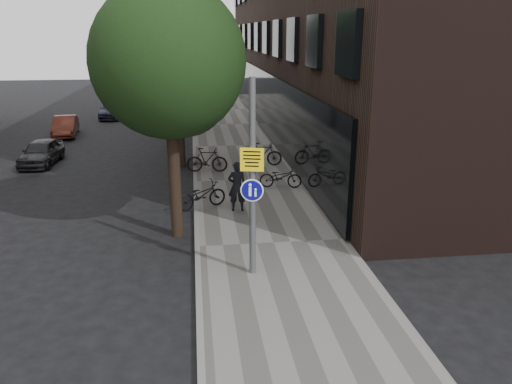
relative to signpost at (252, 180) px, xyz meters
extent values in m
plane|color=black|center=(0.59, -1.50, -2.63)|extent=(120.00, 120.00, 0.00)
cube|color=slate|center=(0.84, 8.50, -2.57)|extent=(4.50, 60.00, 0.12)
cube|color=slate|center=(-1.41, 8.50, -2.57)|extent=(0.15, 60.00, 0.13)
cylinder|color=black|center=(-2.01, 3.00, -1.03)|extent=(0.36, 0.36, 3.20)
sphere|color=black|center=(-2.01, 3.00, 2.67)|extent=(4.40, 4.40, 4.40)
sphere|color=black|center=(-1.61, 3.80, 1.67)|extent=(2.64, 2.64, 2.64)
cylinder|color=black|center=(-2.01, 11.50, -1.03)|extent=(0.36, 0.36, 3.20)
sphere|color=black|center=(-2.01, 11.50, 2.67)|extent=(5.00, 5.00, 5.00)
sphere|color=black|center=(-1.61, 12.30, 1.67)|extent=(3.00, 3.00, 3.00)
cylinder|color=black|center=(-2.01, 20.50, -1.03)|extent=(0.36, 0.36, 3.20)
sphere|color=black|center=(-2.01, 20.50, 2.67)|extent=(5.00, 5.00, 5.00)
sphere|color=black|center=(-1.61, 21.30, 1.67)|extent=(3.00, 3.00, 3.00)
cylinder|color=#595B5E|center=(0.00, 0.00, -0.02)|extent=(0.17, 0.17, 4.97)
cube|color=yellow|center=(0.00, 0.00, 0.53)|extent=(0.57, 0.17, 0.57)
cylinder|color=#0B0B79|center=(0.00, 0.00, -0.25)|extent=(0.50, 0.14, 0.51)
cylinder|color=white|center=(0.00, 0.00, -0.25)|extent=(0.56, 0.15, 0.57)
imported|color=black|center=(0.03, 4.76, -1.64)|extent=(0.65, 0.43, 1.75)
imported|color=black|center=(1.98, 7.21, -2.07)|extent=(1.76, 0.91, 0.88)
imported|color=black|center=(1.73, 10.69, -1.97)|extent=(1.84, 0.67, 1.08)
imported|color=black|center=(-1.21, 5.14, -2.03)|extent=(1.95, 1.34, 0.97)
imported|color=black|center=(-0.86, 9.93, -1.97)|extent=(1.87, 0.75, 1.09)
imported|color=black|center=(-8.65, 12.69, -2.03)|extent=(1.61, 3.59, 1.20)
imported|color=#502017|center=(-9.14, 19.65, -2.03)|extent=(1.67, 3.76, 1.20)
imported|color=black|center=(-7.30, 26.17, -2.06)|extent=(1.60, 3.92, 1.14)
camera|label=1|loc=(-1.37, -11.61, 3.45)|focal=35.00mm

